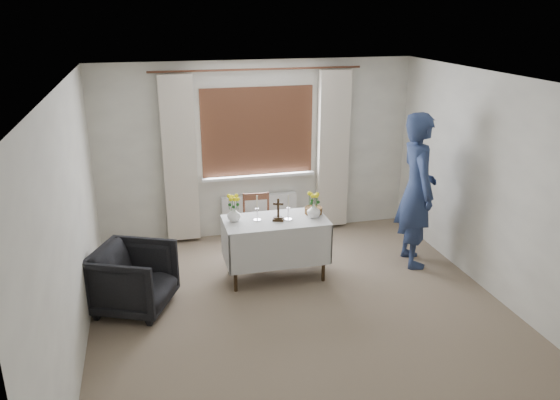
# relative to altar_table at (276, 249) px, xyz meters

# --- Properties ---
(ground) EXTENTS (5.00, 5.00, 0.00)m
(ground) POSITION_rel_altar_table_xyz_m (0.09, -1.02, -0.38)
(ground) COLOR #85745C
(ground) RESTS_ON ground
(altar_table) EXTENTS (1.24, 0.64, 0.76)m
(altar_table) POSITION_rel_altar_table_xyz_m (0.00, 0.00, 0.00)
(altar_table) COLOR silver
(altar_table) RESTS_ON ground
(wooden_chair) EXTENTS (0.41, 0.41, 0.83)m
(wooden_chair) POSITION_rel_altar_table_xyz_m (-0.08, 0.68, 0.03)
(wooden_chair) COLOR brown
(wooden_chair) RESTS_ON ground
(armchair) EXTENTS (1.04, 1.03, 0.72)m
(armchair) POSITION_rel_altar_table_xyz_m (-1.68, -0.35, -0.02)
(armchair) COLOR black
(armchair) RESTS_ON ground
(person) EXTENTS (0.57, 0.78, 1.98)m
(person) POSITION_rel_altar_table_xyz_m (1.83, -0.01, 0.61)
(person) COLOR navy
(person) RESTS_ON ground
(radiator) EXTENTS (1.10, 0.10, 0.60)m
(radiator) POSITION_rel_altar_table_xyz_m (0.09, 1.40, -0.08)
(radiator) COLOR silver
(radiator) RESTS_ON ground
(wooden_cross) EXTENTS (0.16, 0.13, 0.28)m
(wooden_cross) POSITION_rel_altar_table_xyz_m (0.03, -0.04, 0.52)
(wooden_cross) COLOR black
(wooden_cross) RESTS_ON altar_table
(candlestick_left) EXTENTS (0.11, 0.11, 0.31)m
(candlestick_left) POSITION_rel_altar_table_xyz_m (-0.22, 0.03, 0.54)
(candlestick_left) COLOR white
(candlestick_left) RESTS_ON altar_table
(candlestick_right) EXTENTS (0.09, 0.09, 0.32)m
(candlestick_right) POSITION_rel_altar_table_xyz_m (0.15, -0.04, 0.54)
(candlestick_right) COLOR white
(candlestick_right) RESTS_ON altar_table
(flower_vase_left) EXTENTS (0.21, 0.21, 0.17)m
(flower_vase_left) POSITION_rel_altar_table_xyz_m (-0.49, 0.08, 0.47)
(flower_vase_left) COLOR white
(flower_vase_left) RESTS_ON altar_table
(flower_vase_right) EXTENTS (0.21, 0.21, 0.17)m
(flower_vase_right) POSITION_rel_altar_table_xyz_m (0.47, -0.03, 0.47)
(flower_vase_right) COLOR white
(flower_vase_right) RESTS_ON altar_table
(wicker_basket) EXTENTS (0.28, 0.28, 0.08)m
(wicker_basket) POSITION_rel_altar_table_xyz_m (0.50, 0.09, 0.42)
(wicker_basket) COLOR brown
(wicker_basket) RESTS_ON altar_table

